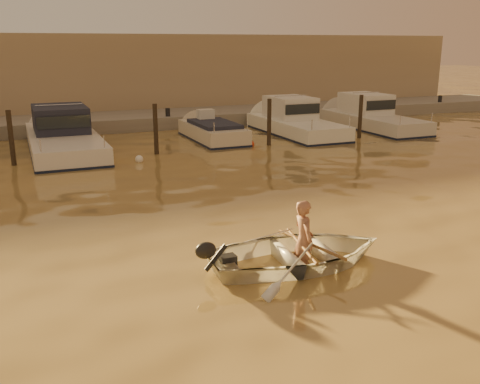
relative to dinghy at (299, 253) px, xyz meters
name	(u,v)px	position (x,y,z in m)	size (l,w,h in m)	color
ground_plane	(367,299)	(0.38, -1.76, -0.26)	(160.00, 160.00, 0.00)	olive
dinghy	(299,253)	(0.00, 0.00, 0.00)	(2.60, 3.64, 0.75)	silver
person	(304,240)	(0.10, -0.01, 0.26)	(0.60, 0.39, 1.64)	#A26851
outboard_motor	(227,262)	(-1.50, 0.09, 0.02)	(0.90, 0.40, 0.70)	black
oar_port	(310,244)	(0.25, -0.02, 0.16)	(0.06, 0.06, 2.10)	brown
oar_starboard	(301,245)	(0.05, 0.00, 0.16)	(0.06, 0.06, 2.10)	brown
moored_boat_2	(63,136)	(-3.16, 14.24, 0.37)	(2.66, 8.78, 1.75)	white
moored_boat_3	(213,135)	(3.38, 14.24, -0.03)	(1.87, 5.48, 0.95)	beige
moored_boat_4	(296,121)	(7.71, 14.24, 0.37)	(2.40, 7.34, 1.75)	white
moored_boat_5	(373,116)	(12.22, 14.24, 0.37)	(2.29, 7.67, 1.75)	beige
piling_1	(11,141)	(-5.12, 12.04, 0.64)	(0.18, 0.18, 2.20)	#2D2319
piling_2	(156,132)	(0.18, 12.04, 0.64)	(0.18, 0.18, 2.20)	#2D2319
piling_3	(269,125)	(5.18, 12.04, 0.64)	(0.18, 0.18, 2.20)	#2D2319
piling_4	(360,119)	(9.88, 12.04, 0.64)	(0.18, 0.18, 2.20)	#2D2319
fender_c	(139,159)	(-0.79, 10.84, -0.16)	(0.30, 0.30, 0.30)	white
fender_d	(251,144)	(4.34, 12.07, -0.16)	(0.30, 0.30, 0.30)	red
fender_e	(316,141)	(7.30, 11.66, -0.16)	(0.30, 0.30, 0.30)	silver
quay	(124,124)	(0.38, 19.74, -0.11)	(52.00, 4.00, 1.00)	gray
waterfront_building	(104,75)	(0.38, 25.24, 2.14)	(46.00, 7.00, 4.80)	#9E8466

